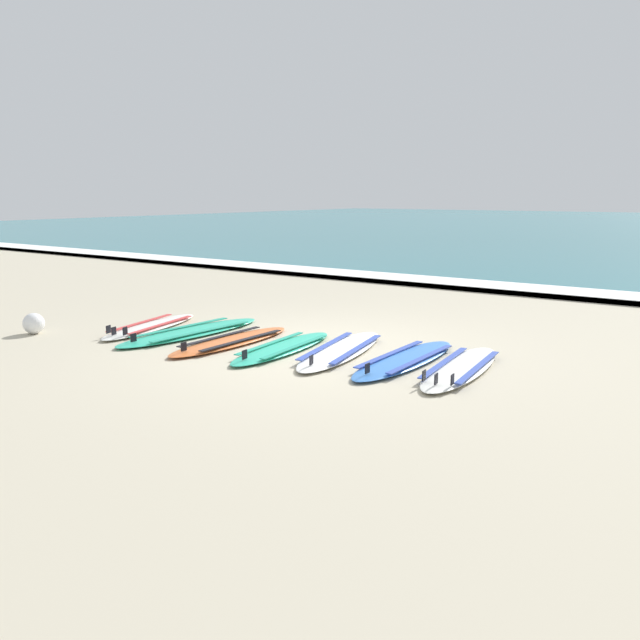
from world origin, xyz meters
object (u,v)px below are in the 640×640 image
(surfboard_3, at_px, (283,348))
(surfboard_6, at_px, (461,368))
(surfboard_5, at_px, (405,359))
(beach_ball, at_px, (34,323))
(surfboard_0, at_px, (151,326))
(surfboard_1, at_px, (191,332))
(surfboard_4, at_px, (341,350))
(surfboard_2, at_px, (231,341))

(surfboard_3, distance_m, surfboard_6, 2.30)
(surfboard_5, bearing_deg, surfboard_6, 1.50)
(surfboard_5, bearing_deg, beach_ball, -162.53)
(surfboard_0, distance_m, beach_ball, 1.63)
(surfboard_1, bearing_deg, surfboard_6, 5.37)
(surfboard_3, xyz_separation_m, beach_ball, (-3.56, -1.25, 0.11))
(surfboard_5, bearing_deg, surfboard_4, -177.17)
(beach_ball, bearing_deg, surfboard_1, 33.81)
(surfboard_2, height_order, surfboard_6, same)
(surfboard_0, distance_m, surfboard_3, 2.47)
(surfboard_6, bearing_deg, surfboard_0, -174.77)
(surfboard_1, distance_m, surfboard_2, 0.88)
(surfboard_0, height_order, surfboard_5, same)
(surfboard_2, distance_m, beach_ball, 2.99)
(surfboard_0, xyz_separation_m, surfboard_4, (3.15, 0.37, -0.00))
(surfboard_0, xyz_separation_m, beach_ball, (-1.10, -1.20, 0.11))
(surfboard_0, xyz_separation_m, surfboard_3, (2.47, 0.05, -0.00))
(surfboard_1, distance_m, surfboard_5, 3.27)
(surfboard_2, height_order, surfboard_3, same)
(surfboard_1, distance_m, surfboard_6, 3.96)
(surfboard_5, bearing_deg, surfboard_2, -168.99)
(surfboard_3, height_order, beach_ball, beach_ball)
(surfboard_1, xyz_separation_m, surfboard_3, (1.68, -0.02, 0.00))
(surfboard_3, bearing_deg, beach_ball, -160.70)
(surfboard_6, relative_size, beach_ball, 7.47)
(surfboard_1, bearing_deg, surfboard_5, 6.19)
(surfboard_1, xyz_separation_m, surfboard_5, (3.25, 0.35, 0.00))
(surfboard_3, bearing_deg, surfboard_6, 9.67)
(surfboard_5, height_order, surfboard_6, same)
(surfboard_1, distance_m, surfboard_3, 1.68)
(surfboard_0, xyz_separation_m, surfboard_5, (4.04, 0.41, -0.00))
(surfboard_2, distance_m, surfboard_3, 0.81)
(beach_ball, bearing_deg, surfboard_2, 22.69)
(surfboard_0, relative_size, surfboard_2, 0.98)
(surfboard_2, xyz_separation_m, beach_ball, (-2.76, -1.15, 0.11))
(surfboard_0, relative_size, surfboard_4, 0.89)
(surfboard_1, height_order, surfboard_5, same)
(surfboard_3, bearing_deg, surfboard_0, -178.90)
(surfboard_2, height_order, surfboard_5, same)
(surfboard_2, xyz_separation_m, surfboard_4, (1.49, 0.42, -0.00))
(surfboard_3, relative_size, beach_ball, 7.10)
(surfboard_0, bearing_deg, surfboard_5, 5.87)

